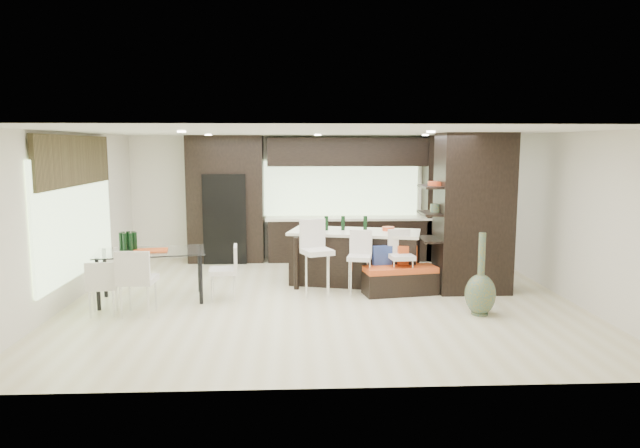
{
  "coord_description": "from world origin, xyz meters",
  "views": [
    {
      "loc": [
        -0.45,
        -9.09,
        2.49
      ],
      "look_at": [
        0.0,
        0.6,
        1.15
      ],
      "focal_mm": 32.0,
      "sensor_mm": 36.0,
      "label": 1
    }
  ],
  "objects_px": {
    "bench": "(400,280)",
    "dining_table": "(152,276)",
    "stool_left": "(317,265)",
    "floor_vase": "(481,274)",
    "chair_end": "(223,275)",
    "stool_mid": "(359,269)",
    "chair_near": "(138,284)",
    "kitchen_island": "(354,257)",
    "stool_right": "(401,268)",
    "chair_far": "(103,289)"
  },
  "relations": [
    {
      "from": "bench",
      "to": "chair_near",
      "type": "bearing_deg",
      "value": -175.56
    },
    {
      "from": "floor_vase",
      "to": "chair_near",
      "type": "height_order",
      "value": "floor_vase"
    },
    {
      "from": "kitchen_island",
      "to": "stool_mid",
      "type": "relative_size",
      "value": 2.67
    },
    {
      "from": "stool_mid",
      "to": "bench",
      "type": "relative_size",
      "value": 0.7
    },
    {
      "from": "floor_vase",
      "to": "dining_table",
      "type": "relative_size",
      "value": 0.73
    },
    {
      "from": "kitchen_island",
      "to": "chair_near",
      "type": "relative_size",
      "value": 2.51
    },
    {
      "from": "floor_vase",
      "to": "chair_far",
      "type": "relative_size",
      "value": 1.62
    },
    {
      "from": "stool_right",
      "to": "dining_table",
      "type": "xyz_separation_m",
      "value": [
        -4.1,
        -0.22,
        -0.03
      ]
    },
    {
      "from": "stool_mid",
      "to": "chair_far",
      "type": "xyz_separation_m",
      "value": [
        -3.92,
        -0.98,
        -0.05
      ]
    },
    {
      "from": "kitchen_island",
      "to": "stool_mid",
      "type": "height_order",
      "value": "kitchen_island"
    },
    {
      "from": "floor_vase",
      "to": "chair_end",
      "type": "height_order",
      "value": "floor_vase"
    },
    {
      "from": "stool_right",
      "to": "bench",
      "type": "distance_m",
      "value": 0.2
    },
    {
      "from": "stool_left",
      "to": "chair_far",
      "type": "distance_m",
      "value": 3.35
    },
    {
      "from": "chair_far",
      "to": "chair_near",
      "type": "bearing_deg",
      "value": -13.55
    },
    {
      "from": "stool_mid",
      "to": "dining_table",
      "type": "distance_m",
      "value": 3.4
    },
    {
      "from": "stool_mid",
      "to": "chair_end",
      "type": "xyz_separation_m",
      "value": [
        -2.24,
        -0.22,
        -0.02
      ]
    },
    {
      "from": "dining_table",
      "to": "chair_far",
      "type": "distance_m",
      "value": 0.93
    },
    {
      "from": "stool_right",
      "to": "stool_left",
      "type": "bearing_deg",
      "value": 175.35
    },
    {
      "from": "kitchen_island",
      "to": "floor_vase",
      "type": "relative_size",
      "value": 1.88
    },
    {
      "from": "floor_vase",
      "to": "chair_far",
      "type": "bearing_deg",
      "value": 177.35
    },
    {
      "from": "stool_mid",
      "to": "chair_near",
      "type": "relative_size",
      "value": 0.94
    },
    {
      "from": "stool_right",
      "to": "floor_vase",
      "type": "bearing_deg",
      "value": -58.73
    },
    {
      "from": "stool_mid",
      "to": "floor_vase",
      "type": "bearing_deg",
      "value": -23.59
    },
    {
      "from": "bench",
      "to": "chair_far",
      "type": "bearing_deg",
      "value": -177.61
    },
    {
      "from": "stool_left",
      "to": "stool_mid",
      "type": "bearing_deg",
      "value": -18.14
    },
    {
      "from": "chair_near",
      "to": "chair_far",
      "type": "xyz_separation_m",
      "value": [
        -0.53,
        0.04,
        -0.08
      ]
    },
    {
      "from": "kitchen_island",
      "to": "stool_right",
      "type": "relative_size",
      "value": 2.65
    },
    {
      "from": "chair_end",
      "to": "chair_far",
      "type": "bearing_deg",
      "value": 109.42
    },
    {
      "from": "bench",
      "to": "stool_mid",
      "type": "bearing_deg",
      "value": 168.91
    },
    {
      "from": "chair_near",
      "to": "dining_table",
      "type": "bearing_deg",
      "value": 92.46
    },
    {
      "from": "stool_left",
      "to": "stool_right",
      "type": "bearing_deg",
      "value": -19.6
    },
    {
      "from": "stool_mid",
      "to": "chair_far",
      "type": "height_order",
      "value": "stool_mid"
    },
    {
      "from": "floor_vase",
      "to": "chair_near",
      "type": "distance_m",
      "value": 5.05
    },
    {
      "from": "chair_far",
      "to": "chair_end",
      "type": "bearing_deg",
      "value": 15.63
    },
    {
      "from": "chair_end",
      "to": "stool_mid",
      "type": "bearing_deg",
      "value": -89.33
    },
    {
      "from": "stool_mid",
      "to": "dining_table",
      "type": "bearing_deg",
      "value": -162.88
    },
    {
      "from": "chair_near",
      "to": "chair_end",
      "type": "height_order",
      "value": "chair_near"
    },
    {
      "from": "kitchen_island",
      "to": "floor_vase",
      "type": "bearing_deg",
      "value": -36.9
    },
    {
      "from": "kitchen_island",
      "to": "stool_right",
      "type": "distance_m",
      "value": 1.06
    },
    {
      "from": "stool_mid",
      "to": "chair_far",
      "type": "bearing_deg",
      "value": -152.55
    },
    {
      "from": "stool_left",
      "to": "floor_vase",
      "type": "relative_size",
      "value": 0.83
    },
    {
      "from": "bench",
      "to": "chair_far",
      "type": "height_order",
      "value": "chair_far"
    },
    {
      "from": "stool_mid",
      "to": "floor_vase",
      "type": "distance_m",
      "value": 2.08
    },
    {
      "from": "stool_mid",
      "to": "stool_right",
      "type": "height_order",
      "value": "stool_right"
    },
    {
      "from": "kitchen_island",
      "to": "stool_left",
      "type": "height_order",
      "value": "stool_left"
    },
    {
      "from": "stool_right",
      "to": "chair_near",
      "type": "height_order",
      "value": "chair_near"
    },
    {
      "from": "bench",
      "to": "dining_table",
      "type": "bearing_deg",
      "value": 173.43
    },
    {
      "from": "floor_vase",
      "to": "chair_near",
      "type": "xyz_separation_m",
      "value": [
        -5.04,
        0.21,
        -0.15
      ]
    },
    {
      "from": "stool_right",
      "to": "chair_near",
      "type": "distance_m",
      "value": 4.23
    },
    {
      "from": "dining_table",
      "to": "chair_end",
      "type": "distance_m",
      "value": 1.15
    }
  ]
}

